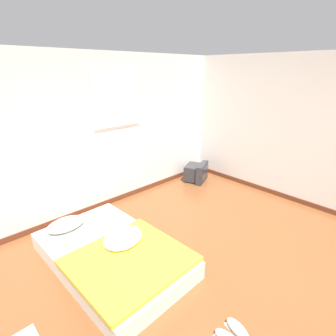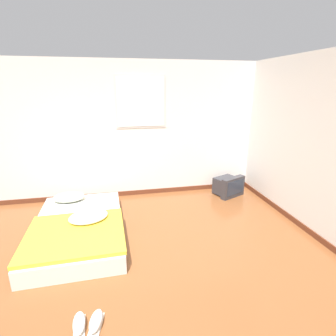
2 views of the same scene
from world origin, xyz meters
TOP-DOWN VIEW (x-y plane):
  - ground_plane at (0.00, 0.00)m, footprint 20.00×20.00m
  - wall_back at (0.01, 2.85)m, footprint 8.29×0.08m
  - mattress_bed at (-0.44, 1.41)m, footprint 1.30×2.05m
  - crt_tv at (2.36, 2.42)m, footprint 0.63×0.58m
  - sneaker_pair at (-0.19, -0.22)m, footprint 0.29×0.28m

SIDE VIEW (x-z plane):
  - ground_plane at x=0.00m, z-range 0.00..0.00m
  - sneaker_pair at x=-0.19m, z-range 0.00..0.10m
  - mattress_bed at x=-0.44m, z-range -0.04..0.33m
  - crt_tv at x=2.36m, z-range -0.01..0.40m
  - wall_back at x=0.01m, z-range -0.01..2.59m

